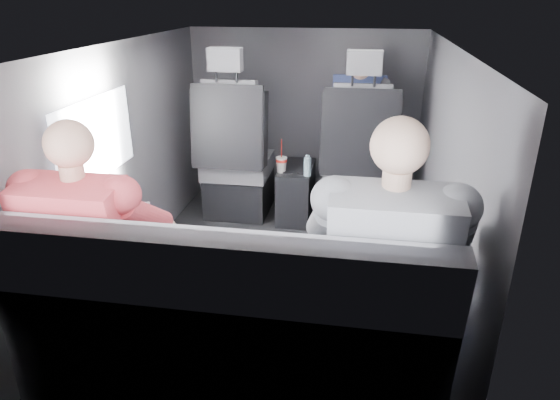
% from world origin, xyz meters
% --- Properties ---
extents(floor, '(2.60, 2.60, 0.00)m').
position_xyz_m(floor, '(0.00, 0.00, 0.00)').
color(floor, black).
rests_on(floor, ground).
extents(ceiling, '(2.60, 2.60, 0.00)m').
position_xyz_m(ceiling, '(0.00, 0.00, 1.35)').
color(ceiling, '#B2B2AD').
rests_on(ceiling, panel_back).
extents(panel_left, '(0.02, 2.60, 1.35)m').
position_xyz_m(panel_left, '(-0.90, 0.00, 0.68)').
color(panel_left, '#56565B').
rests_on(panel_left, floor).
extents(panel_right, '(0.02, 2.60, 1.35)m').
position_xyz_m(panel_right, '(0.90, 0.00, 0.68)').
color(panel_right, '#56565B').
rests_on(panel_right, floor).
extents(panel_front, '(1.80, 0.02, 1.35)m').
position_xyz_m(panel_front, '(0.00, 1.30, 0.68)').
color(panel_front, '#56565B').
rests_on(panel_front, floor).
extents(panel_back, '(1.80, 0.02, 1.35)m').
position_xyz_m(panel_back, '(0.00, -1.30, 0.68)').
color(panel_back, '#56565B').
rests_on(panel_back, floor).
extents(side_window, '(0.02, 0.75, 0.42)m').
position_xyz_m(side_window, '(-0.88, -0.30, 0.90)').
color(side_window, white).
rests_on(side_window, panel_left).
extents(seatbelt, '(0.35, 0.11, 0.59)m').
position_xyz_m(seatbelt, '(0.45, 0.67, 0.80)').
color(seatbelt, black).
rests_on(seatbelt, front_seat_right).
extents(front_seat_left, '(0.52, 0.58, 1.26)m').
position_xyz_m(front_seat_left, '(-0.45, 0.84, 0.40)').
color(front_seat_left, black).
rests_on(front_seat_left, floor).
extents(front_seat_right, '(0.52, 0.58, 1.26)m').
position_xyz_m(front_seat_right, '(0.45, 0.84, 0.40)').
color(front_seat_right, black).
rests_on(front_seat_right, floor).
extents(center_console, '(0.24, 0.48, 0.41)m').
position_xyz_m(center_console, '(0.00, 0.88, 0.20)').
color(center_console, black).
rests_on(center_console, floor).
extents(rear_bench, '(1.60, 0.57, 0.92)m').
position_xyz_m(rear_bench, '(0.00, -1.06, 0.31)').
color(rear_bench, slate).
rests_on(rear_bench, floor).
extents(soda_cup, '(0.08, 0.08, 0.24)m').
position_xyz_m(soda_cup, '(-0.09, 0.75, 0.46)').
color(soda_cup, white).
rests_on(soda_cup, center_console).
extents(water_bottle, '(0.05, 0.05, 0.15)m').
position_xyz_m(water_bottle, '(0.10, 0.71, 0.47)').
color(water_bottle, '#A0BBD8').
rests_on(water_bottle, center_console).
extents(laptop_white, '(0.34, 0.35, 0.23)m').
position_xyz_m(laptop_white, '(-0.52, -0.80, 0.63)').
color(laptop_white, white).
rests_on(laptop_white, passenger_rear_left).
extents(laptop_black, '(0.37, 0.36, 0.23)m').
position_xyz_m(laptop_black, '(0.62, -0.84, 0.63)').
color(laptop_black, black).
rests_on(laptop_black, passenger_rear_right).
extents(passenger_rear_left, '(0.49, 0.61, 1.20)m').
position_xyz_m(passenger_rear_left, '(-0.54, -0.97, 0.62)').
color(passenger_rear_left, '#38383D').
rests_on(passenger_rear_left, rear_bench).
extents(passenger_rear_right, '(0.52, 0.64, 1.25)m').
position_xyz_m(passenger_rear_right, '(0.58, -0.97, 0.64)').
color(passenger_rear_right, navy).
rests_on(passenger_rear_right, rear_bench).
extents(passenger_front_right, '(0.38, 0.38, 0.75)m').
position_xyz_m(passenger_front_right, '(0.43, 1.10, 0.74)').
color(passenger_front_right, navy).
rests_on(passenger_front_right, front_seat_right).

